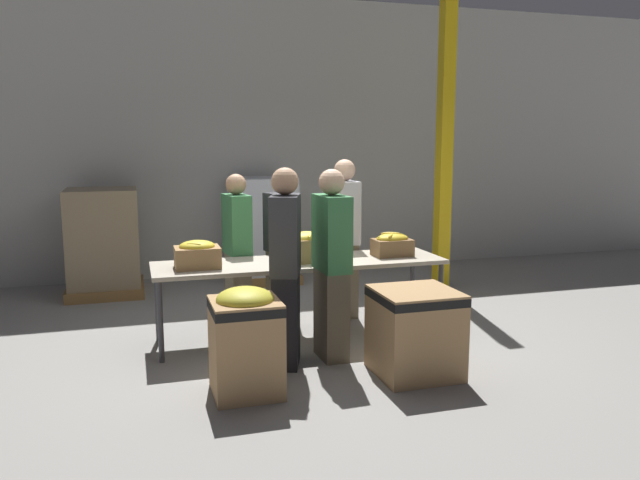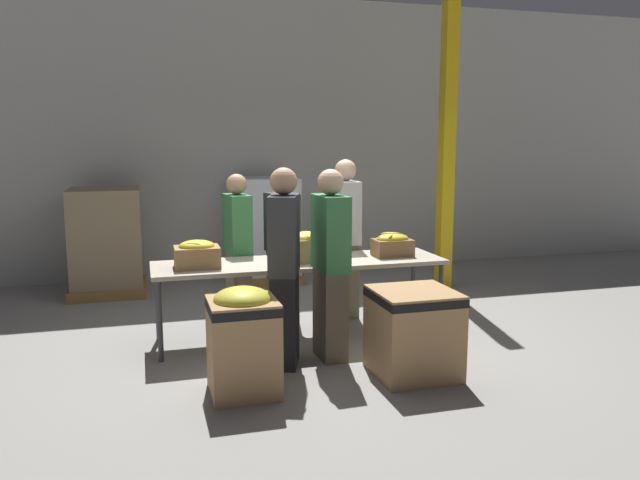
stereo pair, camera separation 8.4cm
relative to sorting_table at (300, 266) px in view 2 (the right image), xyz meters
name	(u,v)px [view 2 (the right image)]	position (x,y,z in m)	size (l,w,h in m)	color
ground_plane	(301,337)	(0.00, 0.00, -0.74)	(30.00, 30.00, 0.00)	gray
wall_back	(245,138)	(0.00, 3.24, 1.26)	(16.00, 0.08, 4.00)	#B7B7B2
sorting_table	(300,266)	(0.00, 0.00, 0.00)	(2.87, 0.78, 0.79)	#B2A893
banana_box_0	(197,254)	(-1.01, -0.05, 0.18)	(0.41, 0.32, 0.26)	#A37A4C
banana_box_1	(308,246)	(0.07, -0.05, 0.20)	(0.45, 0.31, 0.30)	olive
banana_box_2	(392,245)	(0.98, -0.01, 0.17)	(0.39, 0.27, 0.25)	olive
volunteer_0	(282,249)	(-0.04, 0.61, 0.07)	(0.34, 0.48, 1.62)	#6B604C
volunteer_1	(330,266)	(0.12, -0.65, 0.12)	(0.25, 0.47, 1.72)	#6B604C
volunteer_2	(345,239)	(0.68, 0.66, 0.14)	(0.25, 0.48, 1.76)	#6B604C
volunteer_3	(284,269)	(-0.32, -0.71, 0.13)	(0.37, 0.52, 1.74)	black
volunteer_4	(238,250)	(-0.52, 0.65, 0.07)	(0.26, 0.46, 1.62)	#6B604C
donation_bin_0	(243,337)	(-0.77, -1.23, -0.28)	(0.53, 0.53, 0.85)	tan
donation_bin_1	(413,329)	(0.67, -1.23, -0.34)	(0.66, 0.66, 0.73)	tan
support_pillar	(447,137)	(2.32, 1.46, 1.26)	(0.17, 0.17, 4.00)	yellow
pallet_stack_0	(106,242)	(-1.94, 2.47, -0.07)	(0.94, 0.94, 1.36)	olive
pallet_stack_1	(265,230)	(0.16, 2.66, -0.02)	(0.93, 0.93, 1.45)	olive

